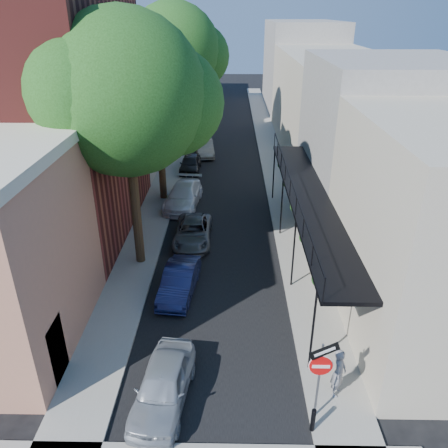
{
  "coord_description": "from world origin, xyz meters",
  "views": [
    {
      "loc": [
        0.58,
        -8.31,
        11.14
      ],
      "look_at": [
        0.3,
        8.63,
        2.8
      ],
      "focal_mm": 35.0,
      "sensor_mm": 36.0,
      "label": 1
    }
  ],
  "objects_px": {
    "parked_car_d": "(184,196)",
    "oak_mid": "(164,87)",
    "sign_post": "(321,369)",
    "parked_car_c": "(193,232)",
    "oak_near": "(137,97)",
    "parked_car_b": "(179,281)",
    "parked_car_e": "(190,164)",
    "parked_car_a": "(163,385)",
    "oak_far": "(180,52)",
    "pedestrian": "(339,372)",
    "bollard": "(313,420)",
    "parked_car_f": "(205,148)"
  },
  "relations": [
    {
      "from": "oak_near",
      "to": "parked_car_b",
      "type": "distance_m",
      "value": 7.98
    },
    {
      "from": "sign_post",
      "to": "parked_car_b",
      "type": "distance_m",
      "value": 8.18
    },
    {
      "from": "parked_car_d",
      "to": "parked_car_e",
      "type": "distance_m",
      "value": 6.53
    },
    {
      "from": "bollard",
      "to": "parked_car_b",
      "type": "bearing_deg",
      "value": 123.54
    },
    {
      "from": "oak_near",
      "to": "parked_car_a",
      "type": "distance_m",
      "value": 11.43
    },
    {
      "from": "bollard",
      "to": "parked_car_f",
      "type": "height_order",
      "value": "parked_car_f"
    },
    {
      "from": "parked_car_b",
      "to": "bollard",
      "type": "bearing_deg",
      "value": -50.58
    },
    {
      "from": "parked_car_a",
      "to": "parked_car_c",
      "type": "distance_m",
      "value": 10.56
    },
    {
      "from": "parked_car_b",
      "to": "pedestrian",
      "type": "distance_m",
      "value": 7.91
    },
    {
      "from": "oak_near",
      "to": "oak_mid",
      "type": "distance_m",
      "value": 8.01
    },
    {
      "from": "oak_near",
      "to": "parked_car_c",
      "type": "xyz_separation_m",
      "value": [
        1.97,
        1.91,
        -7.31
      ]
    },
    {
      "from": "parked_car_f",
      "to": "pedestrian",
      "type": "bearing_deg",
      "value": -85.46
    },
    {
      "from": "parked_car_d",
      "to": "oak_mid",
      "type": "bearing_deg",
      "value": 133.51
    },
    {
      "from": "oak_far",
      "to": "parked_car_a",
      "type": "distance_m",
      "value": 26.83
    },
    {
      "from": "sign_post",
      "to": "oak_near",
      "type": "distance_m",
      "value": 12.77
    },
    {
      "from": "oak_mid",
      "to": "parked_car_a",
      "type": "distance_m",
      "value": 17.92
    },
    {
      "from": "sign_post",
      "to": "bollard",
      "type": "xyz_separation_m",
      "value": [
        -0.16,
        -0.47,
        -1.52
      ]
    },
    {
      "from": "oak_far",
      "to": "pedestrian",
      "type": "xyz_separation_m",
      "value": [
        7.35,
        -25.37,
        -7.27
      ]
    },
    {
      "from": "oak_mid",
      "to": "sign_post",
      "type": "bearing_deg",
      "value": -69.14
    },
    {
      "from": "parked_car_b",
      "to": "parked_car_e",
      "type": "distance_m",
      "value": 16.0
    },
    {
      "from": "parked_car_b",
      "to": "pedestrian",
      "type": "xyz_separation_m",
      "value": [
        5.6,
        -5.56,
        0.37
      ]
    },
    {
      "from": "bollard",
      "to": "oak_far",
      "type": "xyz_separation_m",
      "value": [
        -6.35,
        26.77,
        7.74
      ]
    },
    {
      "from": "oak_near",
      "to": "bollard",
      "type": "bearing_deg",
      "value": -56.88
    },
    {
      "from": "parked_car_a",
      "to": "parked_car_f",
      "type": "distance_m",
      "value": 25.95
    },
    {
      "from": "parked_car_c",
      "to": "parked_car_e",
      "type": "distance_m",
      "value": 11.32
    },
    {
      "from": "sign_post",
      "to": "parked_car_b",
      "type": "relative_size",
      "value": 0.81
    },
    {
      "from": "oak_far",
      "to": "parked_car_c",
      "type": "relative_size",
      "value": 2.89
    },
    {
      "from": "bollard",
      "to": "pedestrian",
      "type": "height_order",
      "value": "pedestrian"
    },
    {
      "from": "oak_near",
      "to": "pedestrian",
      "type": "distance_m",
      "value": 13.1
    },
    {
      "from": "bollard",
      "to": "pedestrian",
      "type": "xyz_separation_m",
      "value": [
        0.99,
        1.4,
        0.47
      ]
    },
    {
      "from": "parked_car_b",
      "to": "parked_car_e",
      "type": "height_order",
      "value": "parked_car_e"
    },
    {
      "from": "parked_car_a",
      "to": "parked_car_e",
      "type": "relative_size",
      "value": 1.04
    },
    {
      "from": "parked_car_a",
      "to": "parked_car_e",
      "type": "height_order",
      "value": "parked_car_a"
    },
    {
      "from": "parked_car_a",
      "to": "parked_car_d",
      "type": "height_order",
      "value": "parked_car_d"
    },
    {
      "from": "parked_car_a",
      "to": "parked_car_b",
      "type": "height_order",
      "value": "parked_car_a"
    },
    {
      "from": "parked_car_a",
      "to": "pedestrian",
      "type": "xyz_separation_m",
      "value": [
        5.47,
        0.29,
        0.33
      ]
    },
    {
      "from": "sign_post",
      "to": "oak_near",
      "type": "height_order",
      "value": "oak_near"
    },
    {
      "from": "sign_post",
      "to": "parked_car_c",
      "type": "bearing_deg",
      "value": 112.16
    },
    {
      "from": "sign_post",
      "to": "oak_far",
      "type": "xyz_separation_m",
      "value": [
        -6.51,
        26.3,
        6.22
      ]
    },
    {
      "from": "oak_far",
      "to": "oak_near",
      "type": "bearing_deg",
      "value": -90.04
    },
    {
      "from": "parked_car_a",
      "to": "parked_car_f",
      "type": "xyz_separation_m",
      "value": [
        -0.18,
        25.95,
        -0.0
      ]
    },
    {
      "from": "parked_car_c",
      "to": "oak_near",
      "type": "bearing_deg",
      "value": -135.77
    },
    {
      "from": "bollard",
      "to": "pedestrian",
      "type": "bearing_deg",
      "value": 54.63
    },
    {
      "from": "sign_post",
      "to": "parked_car_f",
      "type": "distance_m",
      "value": 27.05
    },
    {
      "from": "sign_post",
      "to": "oak_mid",
      "type": "bearing_deg",
      "value": 110.86
    },
    {
      "from": "sign_post",
      "to": "parked_car_d",
      "type": "relative_size",
      "value": 0.63
    },
    {
      "from": "sign_post",
      "to": "parked_car_b",
      "type": "height_order",
      "value": "sign_post"
    },
    {
      "from": "parked_car_d",
      "to": "bollard",
      "type": "bearing_deg",
      "value": -66.56
    },
    {
      "from": "parked_car_a",
      "to": "parked_car_d",
      "type": "relative_size",
      "value": 0.81
    },
    {
      "from": "oak_mid",
      "to": "pedestrian",
      "type": "relative_size",
      "value": 5.89
    }
  ]
}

